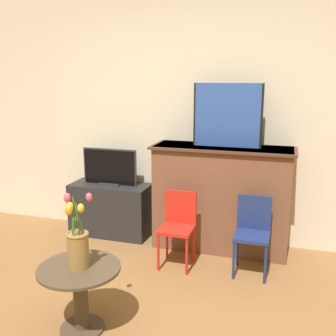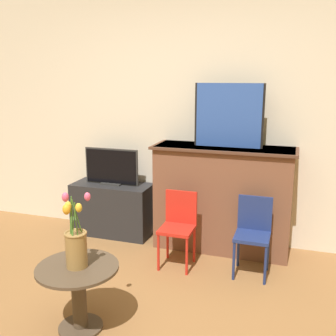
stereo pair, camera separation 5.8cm
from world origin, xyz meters
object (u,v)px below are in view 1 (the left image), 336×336
at_px(painting, 227,115).
at_px(tv_monitor, 110,167).
at_px(vase_tulips, 78,245).
at_px(chair_blue, 253,229).
at_px(chair_red, 178,223).

distance_m(painting, tv_monitor, 1.39).
bearing_deg(painting, tv_monitor, 179.80).
bearing_deg(vase_tulips, chair_blue, 49.09).
bearing_deg(vase_tulips, tv_monitor, 108.25).
relative_size(painting, chair_red, 0.96).
bearing_deg(painting, chair_red, -126.06).
distance_m(painting, vase_tulips, 1.93).
xyz_separation_m(chair_red, chair_blue, (0.67, 0.05, 0.00)).
bearing_deg(chair_red, chair_blue, 3.96).
relative_size(painting, vase_tulips, 1.26).
distance_m(tv_monitor, vase_tulips, 1.73).
height_order(chair_red, chair_blue, same).
distance_m(painting, chair_blue, 1.10).
bearing_deg(chair_red, vase_tulips, -107.69).
relative_size(tv_monitor, vase_tulips, 1.17).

